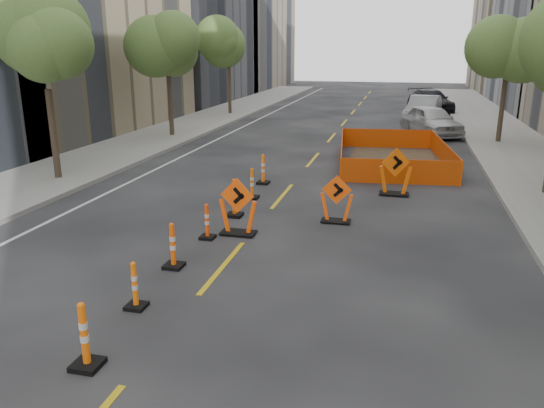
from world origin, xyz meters
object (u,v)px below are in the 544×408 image
(channelizer_6, at_px, (234,198))
(parked_car_far, at_px, (430,101))
(channelizer_5, at_px, (207,221))
(chevron_sign_right, at_px, (395,172))
(channelizer_7, at_px, (252,183))
(channelizer_2, at_px, (84,335))
(channelizer_4, at_px, (173,245))
(chevron_sign_left, at_px, (238,206))
(channelizer_3, at_px, (135,285))
(channelizer_8, at_px, (263,169))
(chevron_sign_center, at_px, (337,199))
(parked_car_near, at_px, (431,120))
(parked_car_mid, at_px, (424,109))

(channelizer_6, xyz_separation_m, parked_car_far, (6.43, 28.02, 0.25))
(channelizer_5, height_order, chevron_sign_right, chevron_sign_right)
(channelizer_6, xyz_separation_m, channelizer_7, (-0.02, 1.94, -0.05))
(channelizer_5, bearing_deg, channelizer_7, 88.70)
(channelizer_2, relative_size, channelizer_4, 1.04)
(chevron_sign_left, height_order, chevron_sign_right, chevron_sign_right)
(channelizer_4, relative_size, chevron_sign_left, 0.69)
(channelizer_3, height_order, chevron_sign_left, chevron_sign_left)
(channelizer_5, distance_m, channelizer_6, 1.94)
(channelizer_6, xyz_separation_m, chevron_sign_left, (0.56, -1.44, 0.20))
(channelizer_8, relative_size, chevron_sign_left, 0.71)
(chevron_sign_center, relative_size, parked_car_near, 0.28)
(channelizer_3, height_order, channelizer_4, channelizer_4)
(channelizer_3, relative_size, channelizer_5, 1.01)
(parked_car_near, distance_m, parked_car_far, 11.46)
(channelizer_7, relative_size, chevron_sign_right, 0.63)
(channelizer_2, height_order, chevron_sign_center, chevron_sign_center)
(channelizer_7, distance_m, chevron_sign_right, 4.71)
(channelizer_7, relative_size, parked_car_far, 0.18)
(channelizer_4, distance_m, chevron_sign_right, 8.66)
(channelizer_5, height_order, parked_car_mid, parked_car_mid)
(channelizer_5, xyz_separation_m, chevron_sign_right, (4.54, 5.39, 0.33))
(chevron_sign_right, bearing_deg, channelizer_4, -145.01)
(chevron_sign_center, bearing_deg, channelizer_4, -130.68)
(channelizer_5, bearing_deg, parked_car_near, 71.56)
(parked_car_far, bearing_deg, channelizer_8, -121.68)
(channelizer_5, xyz_separation_m, channelizer_7, (0.09, 3.87, 0.04))
(chevron_sign_center, bearing_deg, channelizer_6, -179.93)
(channelizer_6, xyz_separation_m, chevron_sign_right, (4.43, 3.45, 0.24))
(channelizer_7, xyz_separation_m, parked_car_mid, (5.83, 20.15, 0.33))
(channelizer_6, bearing_deg, channelizer_2, -89.20)
(channelizer_3, height_order, channelizer_5, channelizer_3)
(channelizer_3, height_order, channelizer_6, channelizer_6)
(chevron_sign_left, bearing_deg, channelizer_4, -100.44)
(chevron_sign_left, relative_size, parked_car_mid, 0.30)
(channelizer_2, xyz_separation_m, channelizer_4, (-0.29, 3.87, -0.02))
(chevron_sign_right, relative_size, parked_car_mid, 0.32)
(chevron_sign_left, xyz_separation_m, parked_car_near, (5.50, 18.00, 0.05))
(channelizer_6, distance_m, chevron_sign_right, 5.62)
(channelizer_4, bearing_deg, channelizer_3, -87.10)
(channelizer_4, bearing_deg, chevron_sign_center, 52.41)
(channelizer_7, relative_size, chevron_sign_center, 0.75)
(channelizer_3, distance_m, channelizer_4, 1.94)
(chevron_sign_left, relative_size, parked_car_near, 0.32)
(channelizer_2, height_order, channelizer_3, channelizer_2)
(channelizer_7, distance_m, parked_car_near, 15.84)
(chevron_sign_center, height_order, parked_car_mid, parked_car_mid)
(parked_car_far, bearing_deg, channelizer_4, -118.10)
(channelizer_8, bearing_deg, chevron_sign_center, -50.20)
(parked_car_far, bearing_deg, channelizer_5, -118.70)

